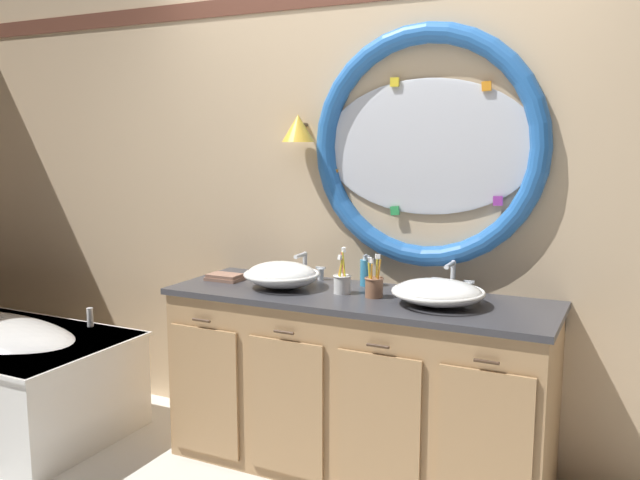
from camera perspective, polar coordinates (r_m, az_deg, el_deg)
name	(u,v)px	position (r m, az deg, el deg)	size (l,w,h in m)	color
back_wall_assembly	(379,194)	(3.42, 5.06, 3.95)	(6.40, 0.26, 2.60)	#D6B78E
vanity_counter	(357,382)	(3.31, 3.18, -12.09)	(1.86, 0.64, 0.88)	tan
sink_basin_left	(282,275)	(3.31, -3.30, -2.99)	(0.38, 0.38, 0.13)	white
sink_basin_right	(438,292)	(3.01, 10.10, -4.44)	(0.42, 0.42, 0.11)	white
faucet_set_left	(304,268)	(3.52, -1.36, -2.41)	(0.24, 0.13, 0.14)	silver
faucet_set_right	(452,280)	(3.24, 11.29, -3.42)	(0.21, 0.15, 0.16)	silver
toothbrush_holder_left	(342,282)	(3.19, 1.91, -3.64)	(0.09, 0.09, 0.22)	white
toothbrush_holder_right	(374,286)	(3.12, 4.67, -3.92)	(0.09, 0.09, 0.21)	#996647
soap_dispenser	(366,272)	(3.36, 4.00, -2.75)	(0.06, 0.07, 0.16)	#388EBC
folded_hand_towel	(225,277)	(3.52, -8.17, -3.18)	(0.18, 0.12, 0.03)	#936B56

